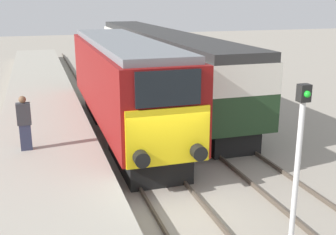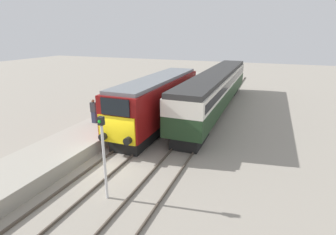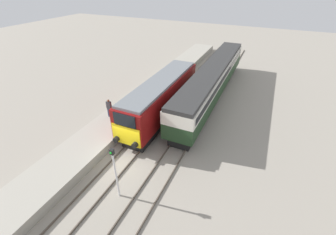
% 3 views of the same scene
% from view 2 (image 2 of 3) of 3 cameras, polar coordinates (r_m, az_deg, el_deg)
% --- Properties ---
extents(ground_plane, '(120.00, 120.00, 0.00)m').
position_cam_2_polar(ground_plane, '(15.99, -12.20, -9.74)').
color(ground_plane, gray).
extents(platform_left, '(3.50, 50.00, 0.80)m').
position_cam_2_polar(platform_left, '(23.77, -8.43, 0.82)').
color(platform_left, '#9E998C').
rests_on(platform_left, ground_plane).
extents(rails_near_track, '(1.51, 60.00, 0.14)m').
position_cam_2_polar(rails_near_track, '(19.90, -4.35, -3.47)').
color(rails_near_track, '#4C4238').
rests_on(rails_near_track, ground_plane).
extents(rails_far_track, '(1.50, 60.00, 0.14)m').
position_cam_2_polar(rails_far_track, '(18.77, 5.09, -4.85)').
color(rails_far_track, '#4C4238').
rests_on(rails_far_track, ground_plane).
extents(locomotive, '(2.70, 12.76, 4.04)m').
position_cam_2_polar(locomotive, '(20.90, -2.22, 3.82)').
color(locomotive, black).
rests_on(locomotive, ground_plane).
extents(passenger_carriage, '(2.75, 21.55, 3.85)m').
position_cam_2_polar(passenger_carriage, '(25.93, 10.53, 6.61)').
color(passenger_carriage, black).
rests_on(passenger_carriage, ground_plane).
extents(person_on_platform, '(0.44, 0.26, 1.82)m').
position_cam_2_polar(person_on_platform, '(20.43, -15.86, 1.33)').
color(person_on_platform, '#2D334C').
rests_on(person_on_platform, platform_left).
extents(signal_post, '(0.24, 0.28, 3.96)m').
position_cam_2_polar(signal_post, '(11.90, -13.85, -7.26)').
color(signal_post, silver).
rests_on(signal_post, ground_plane).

